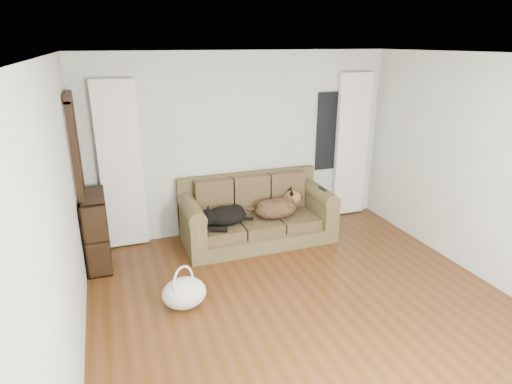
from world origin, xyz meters
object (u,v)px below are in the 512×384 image
object	(u,v)px
tote_bag	(184,294)
bookshelf	(96,228)
dog_shepherd	(278,207)
sofa	(257,211)
dog_black_lab	(223,216)

from	to	relation	value
tote_bag	bookshelf	bearing A→B (deg)	122.89
dog_shepherd	tote_bag	distance (m)	2.06
tote_bag	dog_shepherd	bearing A→B (deg)	38.45
sofa	dog_black_lab	distance (m)	0.53
sofa	dog_shepherd	xyz separation A→B (m)	(0.29, -0.04, 0.04)
dog_black_lab	bookshelf	distance (m)	1.63
tote_bag	bookshelf	distance (m)	1.60
sofa	dog_shepherd	bearing A→B (deg)	-6.93
dog_black_lab	tote_bag	world-z (taller)	dog_black_lab
sofa	bookshelf	bearing A→B (deg)	179.61
bookshelf	dog_shepherd	bearing A→B (deg)	0.21
sofa	bookshelf	xyz separation A→B (m)	(-2.15, 0.01, 0.05)
tote_bag	dog_black_lab	bearing A→B (deg)	57.39
tote_bag	bookshelf	size ratio (longest dim) A/B	0.50
tote_bag	bookshelf	world-z (taller)	bookshelf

